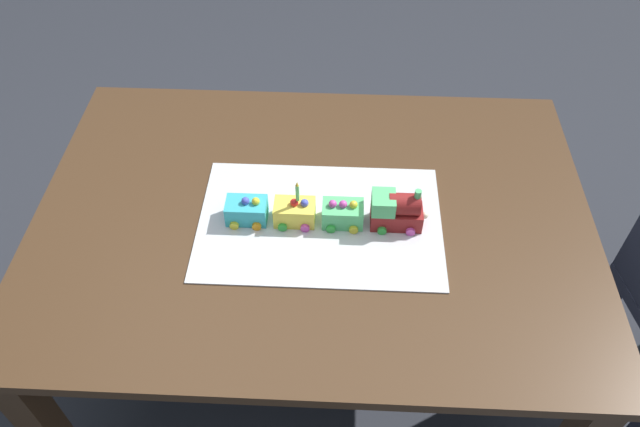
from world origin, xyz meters
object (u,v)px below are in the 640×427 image
(birthday_candle, at_px, (297,191))
(cake_car_hopper_turquoise, at_px, (247,210))
(cake_locomotive, at_px, (396,210))
(cake_car_flatbed_lemon, at_px, (295,212))
(dining_table, at_px, (313,241))
(cake_car_gondola_mint_green, at_px, (343,213))

(birthday_candle, bearing_deg, cake_car_hopper_turquoise, 0.00)
(cake_locomotive, xyz_separation_m, birthday_candle, (0.24, 0.00, 0.05))
(cake_car_flatbed_lemon, bearing_deg, dining_table, -146.98)
(cake_car_gondola_mint_green, distance_m, cake_car_flatbed_lemon, 0.12)
(dining_table, xyz_separation_m, cake_locomotive, (-0.20, 0.03, 0.16))
(dining_table, xyz_separation_m, cake_car_flatbed_lemon, (0.04, 0.03, 0.14))
(dining_table, xyz_separation_m, cake_car_hopper_turquoise, (0.16, 0.03, 0.14))
(dining_table, bearing_deg, cake_car_flatbed_lemon, 33.02)
(cake_car_flatbed_lemon, bearing_deg, cake_car_hopper_turquoise, 0.00)
(cake_car_flatbed_lemon, relative_size, cake_car_hopper_turquoise, 1.00)
(cake_car_gondola_mint_green, height_order, cake_car_flatbed_lemon, same)
(cake_locomotive, relative_size, cake_car_hopper_turquoise, 1.40)
(cake_car_gondola_mint_green, height_order, birthday_candle, birthday_candle)
(cake_car_gondola_mint_green, bearing_deg, cake_car_flatbed_lemon, -0.00)
(cake_car_hopper_turquoise, xyz_separation_m, birthday_candle, (-0.13, -0.00, 0.07))
(cake_car_flatbed_lemon, bearing_deg, cake_locomotive, -180.00)
(cake_car_gondola_mint_green, bearing_deg, cake_car_hopper_turquoise, -0.00)
(cake_car_gondola_mint_green, xyz_separation_m, cake_car_flatbed_lemon, (0.12, -0.00, -0.00))
(dining_table, distance_m, cake_locomotive, 0.26)
(cake_car_flatbed_lemon, bearing_deg, cake_car_gondola_mint_green, 180.00)
(cake_locomotive, relative_size, cake_car_flatbed_lemon, 1.40)
(dining_table, bearing_deg, cake_car_hopper_turquoise, 9.84)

